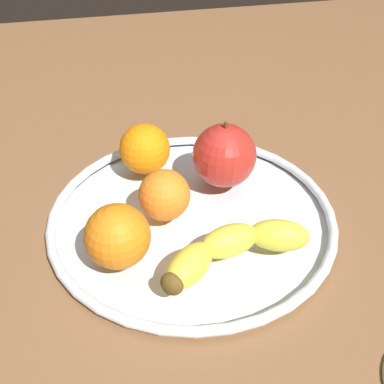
% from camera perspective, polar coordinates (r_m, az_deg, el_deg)
% --- Properties ---
extents(ground_plane, '(1.62, 1.62, 0.04)m').
position_cam_1_polar(ground_plane, '(0.62, -0.00, -4.93)').
color(ground_plane, brown).
extents(fruit_bowl, '(0.36, 0.36, 0.02)m').
position_cam_1_polar(fruit_bowl, '(0.60, -0.00, -2.90)').
color(fruit_bowl, silver).
rests_on(fruit_bowl, ground_plane).
extents(banana, '(0.18, 0.09, 0.04)m').
position_cam_1_polar(banana, '(0.52, 4.65, -6.68)').
color(banana, yellow).
rests_on(banana, fruit_bowl).
extents(apple, '(0.08, 0.08, 0.09)m').
position_cam_1_polar(apple, '(0.62, 3.86, 4.33)').
color(apple, '#B52921').
rests_on(apple, fruit_bowl).
extents(orange_back_right, '(0.07, 0.07, 0.07)m').
position_cam_1_polar(orange_back_right, '(0.52, -8.84, -5.21)').
color(orange_back_right, orange).
rests_on(orange_back_right, fruit_bowl).
extents(orange_front_left, '(0.06, 0.06, 0.06)m').
position_cam_1_polar(orange_front_left, '(0.57, -3.22, -0.66)').
color(orange_front_left, orange).
rests_on(orange_front_left, fruit_bowl).
extents(orange_back_left, '(0.07, 0.07, 0.07)m').
position_cam_1_polar(orange_back_left, '(0.65, -5.62, 5.11)').
color(orange_back_left, orange).
rests_on(orange_back_left, fruit_bowl).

